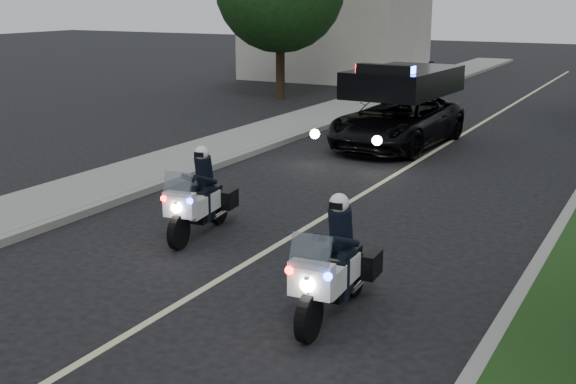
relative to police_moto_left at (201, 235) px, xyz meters
The scene contains 12 objects.
ground 2.15m from the police_moto_left, 47.20° to the right, with size 120.00×120.00×0.00m, color black.
curb_left 8.83m from the police_moto_left, 107.40° to the left, with size 0.20×60.00×0.15m, color gray.
sidewalk_left 9.22m from the police_moto_left, 113.94° to the left, with size 2.00×60.00×0.16m, color gray.
building_far 26.11m from the police_moto_left, 109.27° to the left, with size 8.00×6.00×7.00m, color #A8A396.
lane_marking 8.55m from the police_moto_left, 80.17° to the left, with size 0.12×50.00×0.01m, color #BFB78C.
police_moto_left is the anchor object (origin of this frame).
police_moto_right 4.02m from the police_moto_left, 30.00° to the right, with size 0.68×1.93×1.64m, color white, non-canonical shape.
police_suv 9.17m from the police_moto_left, 88.07° to the left, with size 2.38×5.15×2.50m, color black.
bicycle 16.82m from the police_moto_left, 93.97° to the left, with size 0.60×1.72×0.90m, color black.
cyclist 16.82m from the police_moto_left, 93.97° to the left, with size 0.55×0.37×1.53m, color black.
tree_left_near 17.76m from the police_moto_left, 113.97° to the left, with size 5.12×5.12×8.53m, color #184015, non-canonical shape.
tree_left_far 27.61m from the police_moto_left, 107.13° to the left, with size 6.22×6.22×10.36m, color black, non-canonical shape.
Camera 1 is at (5.76, -8.76, 4.10)m, focal length 46.63 mm.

